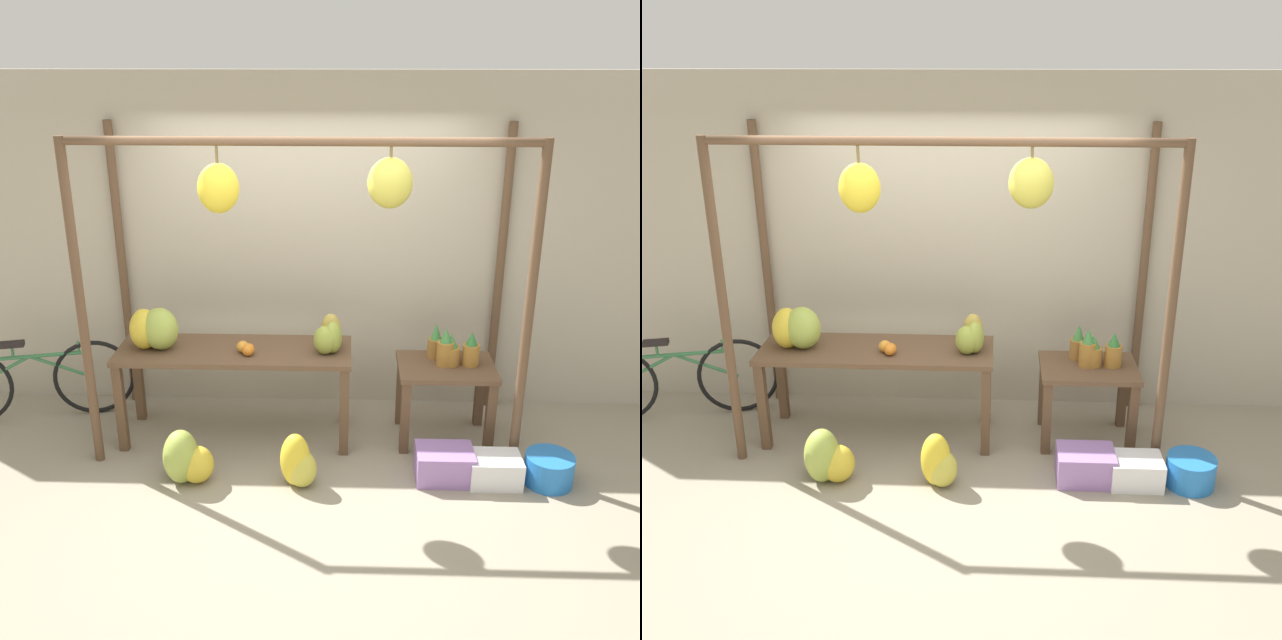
{
  "view_description": "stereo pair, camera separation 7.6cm",
  "coord_description": "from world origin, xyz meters",
  "views": [
    {
      "loc": [
        0.28,
        -4.33,
        2.99
      ],
      "look_at": [
        0.11,
        0.72,
        1.02
      ],
      "focal_mm": 40.0,
      "sensor_mm": 36.0,
      "label": 1
    },
    {
      "loc": [
        0.36,
        -4.32,
        2.99
      ],
      "look_at": [
        0.11,
        0.72,
        1.02
      ],
      "focal_mm": 40.0,
      "sensor_mm": 36.0,
      "label": 2
    }
  ],
  "objects": [
    {
      "name": "fruit_crate_white",
      "position": [
        1.03,
        0.16,
        0.12
      ],
      "size": [
        0.41,
        0.31,
        0.24
      ],
      "color": "#9970B7",
      "rests_on": "ground_plane"
    },
    {
      "name": "banana_pile_ground_left",
      "position": [
        -0.85,
        0.07,
        0.18
      ],
      "size": [
        0.45,
        0.37,
        0.41
      ],
      "color": "gold",
      "rests_on": "ground_plane"
    },
    {
      "name": "pineapple_cluster",
      "position": [
        1.12,
        0.78,
        0.77
      ],
      "size": [
        0.39,
        0.27,
        0.31
      ],
      "color": "#A3702D",
      "rests_on": "display_table_side"
    },
    {
      "name": "papaya_pile",
      "position": [
        0.18,
        0.71,
        0.89
      ],
      "size": [
        0.25,
        0.31,
        0.28
      ],
      "color": "#93A33D",
      "rests_on": "display_table_main"
    },
    {
      "name": "banana_pile_ground_right",
      "position": [
        -0.02,
        0.04,
        0.18
      ],
      "size": [
        0.29,
        0.24,
        0.41
      ],
      "color": "gold",
      "rests_on": "ground_plane"
    },
    {
      "name": "banana_pile_on_table",
      "position": [
        -1.18,
        0.71,
        0.93
      ],
      "size": [
        0.43,
        0.33,
        0.33
      ],
      "color": "#9EB247",
      "rests_on": "display_table_main"
    },
    {
      "name": "ground_plane",
      "position": [
        0.0,
        0.0,
        0.0
      ],
      "size": [
        20.0,
        20.0,
        0.0
      ],
      "primitive_type": "plane",
      "color": "gray"
    },
    {
      "name": "blue_bucket",
      "position": [
        1.79,
        0.13,
        0.11
      ],
      "size": [
        0.35,
        0.35,
        0.22
      ],
      "color": "blue",
      "rests_on": "ground_plane"
    },
    {
      "name": "fruit_crate_purple",
      "position": [
        1.39,
        0.12,
        0.11
      ],
      "size": [
        0.37,
        0.28,
        0.21
      ],
      "color": "silver",
      "rests_on": "ground_plane"
    },
    {
      "name": "parked_bicycle",
      "position": [
        -2.3,
        0.94,
        0.35
      ],
      "size": [
        1.62,
        0.43,
        0.72
      ],
      "color": "black",
      "rests_on": "ground_plane"
    },
    {
      "name": "display_table_main",
      "position": [
        -0.56,
        0.72,
        0.65
      ],
      "size": [
        1.82,
        0.6,
        0.77
      ],
      "color": "brown",
      "rests_on": "ground_plane"
    },
    {
      "name": "shop_wall_back",
      "position": [
        0.0,
        1.41,
        1.4
      ],
      "size": [
        8.0,
        0.08,
        2.8
      ],
      "color": "#B2A893",
      "rests_on": "ground_plane"
    },
    {
      "name": "stall_awning",
      "position": [
        0.03,
        0.54,
        1.75
      ],
      "size": [
        3.21,
        1.17,
        2.43
      ],
      "color": "brown",
      "rests_on": "ground_plane"
    },
    {
      "name": "orange_pile",
      "position": [
        -0.45,
        0.64,
        0.81
      ],
      "size": [
        0.14,
        0.15,
        0.09
      ],
      "color": "orange",
      "rests_on": "display_table_main"
    },
    {
      "name": "display_table_side",
      "position": [
        1.09,
        0.74,
        0.49
      ],
      "size": [
        0.75,
        0.56,
        0.65
      ],
      "color": "brown",
      "rests_on": "ground_plane"
    }
  ]
}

